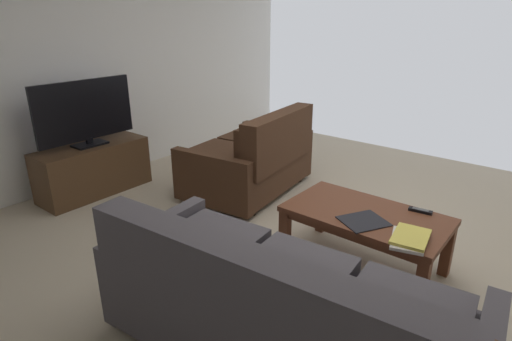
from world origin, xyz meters
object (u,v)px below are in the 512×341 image
(loose_magazine, at_px, (364,221))
(tv_remote, at_px, (420,211))
(book_stack, at_px, (409,238))
(sofa_main, at_px, (276,309))
(flat_tv, at_px, (85,112))
(tv_stand, at_px, (93,169))
(loveseat_near, at_px, (253,159))
(coffee_table, at_px, (365,221))

(loose_magazine, bearing_deg, tv_remote, 86.75)
(loose_magazine, bearing_deg, book_stack, 18.46)
(sofa_main, bearing_deg, flat_tv, -12.74)
(flat_tv, bearing_deg, tv_stand, 76.58)
(loveseat_near, relative_size, loose_magazine, 4.93)
(tv_stand, xyz_separation_m, book_stack, (-3.15, -0.30, 0.20))
(sofa_main, bearing_deg, coffee_table, -87.57)
(sofa_main, height_order, book_stack, sofa_main)
(tv_stand, relative_size, flat_tv, 1.10)
(sofa_main, xyz_separation_m, flat_tv, (2.82, -0.64, 0.51))
(flat_tv, bearing_deg, coffee_table, -169.69)
(loose_magazine, bearing_deg, flat_tv, -143.48)
(flat_tv, xyz_separation_m, book_stack, (-3.15, -0.30, -0.40))
(flat_tv, bearing_deg, sofa_main, 167.26)
(coffee_table, relative_size, tv_remote, 6.76)
(sofa_main, xyz_separation_m, loose_magazine, (0.00, -1.00, 0.09))
(book_stack, bearing_deg, tv_remote, -79.59)
(coffee_table, distance_m, book_stack, 0.44)
(loveseat_near, relative_size, coffee_table, 1.29)
(sofa_main, xyz_separation_m, coffee_table, (0.05, -1.14, 0.02))
(sofa_main, height_order, coffee_table, sofa_main)
(loveseat_near, distance_m, coffee_table, 1.62)
(coffee_table, bearing_deg, flat_tv, 10.31)
(loveseat_near, bearing_deg, book_stack, 157.76)
(tv_stand, distance_m, loose_magazine, 2.85)
(flat_tv, height_order, tv_remote, flat_tv)
(loveseat_near, relative_size, tv_stand, 1.28)
(sofa_main, relative_size, book_stack, 5.89)
(coffee_table, relative_size, book_stack, 3.24)
(book_stack, bearing_deg, sofa_main, 70.66)
(tv_stand, bearing_deg, sofa_main, 167.29)
(tv_stand, relative_size, book_stack, 3.27)
(tv_stand, distance_m, book_stack, 3.17)
(flat_tv, height_order, book_stack, flat_tv)
(tv_remote, bearing_deg, flat_tv, 13.83)
(coffee_table, bearing_deg, tv_stand, 10.34)
(tv_stand, height_order, loose_magazine, tv_stand)
(loveseat_near, distance_m, tv_remote, 1.84)
(flat_tv, relative_size, tv_remote, 6.21)
(loveseat_near, distance_m, book_stack, 2.05)
(coffee_table, distance_m, tv_remote, 0.39)
(coffee_table, relative_size, tv_stand, 0.99)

